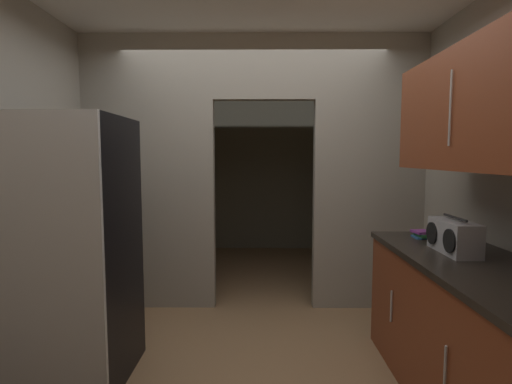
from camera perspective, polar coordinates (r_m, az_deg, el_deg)
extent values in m
plane|color=#93704C|center=(3.03, -0.68, -24.57)|extent=(20.00, 20.00, 0.00)
cube|color=#9E998C|center=(4.01, -15.09, 2.52)|extent=(1.26, 0.12, 2.66)
cube|color=#9E998C|center=(4.01, 15.94, 2.49)|extent=(1.07, 0.12, 2.66)
cube|color=#9E998C|center=(3.95, 1.18, 17.56)|extent=(0.98, 0.12, 0.61)
cube|color=gray|center=(6.42, 0.02, 3.63)|extent=(3.31, 0.10, 2.66)
cube|color=gray|center=(5.40, -17.41, 3.10)|extent=(0.10, 2.56, 2.66)
cube|color=gray|center=(5.37, 17.30, 3.09)|extent=(0.10, 2.56, 2.66)
cube|color=black|center=(2.94, -25.59, -7.56)|extent=(0.79, 0.73, 1.76)
cube|color=#B7BABC|center=(2.61, -29.30, -9.28)|extent=(0.79, 0.03, 1.76)
cube|color=brown|center=(2.79, 28.66, -18.13)|extent=(0.66, 1.80, 0.86)
cube|color=black|center=(2.65, 29.09, -9.14)|extent=(0.70, 1.80, 0.04)
cylinder|color=#B7BABC|center=(2.31, 25.67, -21.90)|extent=(0.01, 0.01, 0.22)
cylinder|color=#B7BABC|center=(2.98, 18.97, -15.34)|extent=(0.01, 0.01, 0.22)
cube|color=brown|center=(2.59, 29.97, 10.47)|extent=(0.34, 1.62, 0.70)
cylinder|color=#B7BABC|center=(2.50, 26.28, 10.82)|extent=(0.01, 0.01, 0.42)
cube|color=#B2B2B7|center=(2.78, 26.73, -5.81)|extent=(0.17, 0.40, 0.20)
cylinder|color=#262626|center=(2.76, 26.83, -3.31)|extent=(0.02, 0.28, 0.02)
cylinder|color=black|center=(2.63, 26.15, -6.37)|extent=(0.01, 0.14, 0.14)
cylinder|color=black|center=(2.85, 24.05, -5.44)|extent=(0.01, 0.14, 0.14)
cube|color=#2D609E|center=(3.19, 22.80, -6.03)|extent=(0.11, 0.13, 0.01)
cube|color=#388C47|center=(3.19, 23.09, -5.70)|extent=(0.11, 0.16, 0.02)
cube|color=#8C3893|center=(3.19, 22.82, -5.33)|extent=(0.13, 0.14, 0.02)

